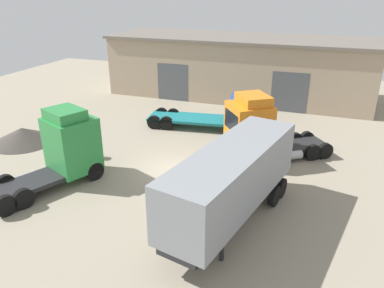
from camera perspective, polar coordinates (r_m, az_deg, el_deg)
name	(u,v)px	position (r m, az deg, el deg)	size (l,w,h in m)	color
ground_plane	(170,169)	(23.38, -3.37, -3.75)	(60.00, 60.00, 0.00)	gray
warehouse_building	(239,67)	(38.80, 7.14, 11.63)	(25.80, 8.50, 5.91)	tan
tractor_unit_green	(65,148)	(22.38, -18.82, -0.60)	(4.78, 6.74, 4.26)	#28843D
container_trailer_black	(233,178)	(17.03, 6.27, -5.14)	(4.40, 9.51, 3.95)	gray
tractor_unit_orange	(256,130)	(24.02, 9.77, 2.09)	(6.95, 6.01, 4.40)	orange
flatbed_truck_blue	(224,114)	(29.33, 4.97, 4.64)	(8.67, 3.52, 2.74)	#2347A3
gravel_pile	(23,135)	(29.65, -24.42, 1.25)	(4.50, 4.50, 1.11)	#423D38
oil_drum	(95,152)	(25.37, -14.62, -1.17)	(0.58, 0.58, 0.88)	#33519E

